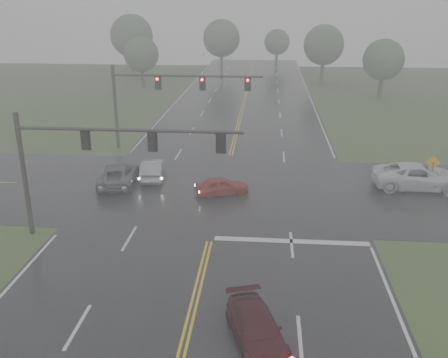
# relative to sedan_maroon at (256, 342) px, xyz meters

# --- Properties ---
(main_road) EXTENTS (18.00, 160.00, 0.02)m
(main_road) POSITION_rel_sedan_maroon_xyz_m (-2.78, 14.33, 0.00)
(main_road) COLOR black
(main_road) RESTS_ON ground
(cross_street) EXTENTS (120.00, 14.00, 0.02)m
(cross_street) POSITION_rel_sedan_maroon_xyz_m (-2.78, 16.33, 0.00)
(cross_street) COLOR black
(cross_street) RESTS_ON ground
(stop_bar) EXTENTS (8.50, 0.50, 0.01)m
(stop_bar) POSITION_rel_sedan_maroon_xyz_m (1.72, 8.73, 0.00)
(stop_bar) COLOR silver
(stop_bar) RESTS_ON ground
(sedan_maroon) EXTENTS (2.99, 4.64, 1.25)m
(sedan_maroon) POSITION_rel_sedan_maroon_xyz_m (0.00, 0.00, 0.00)
(sedan_maroon) COLOR #34090F
(sedan_maroon) RESTS_ON ground
(sedan_red) EXTENTS (3.92, 2.59, 1.24)m
(sedan_red) POSITION_rel_sedan_maroon_xyz_m (-2.72, 15.34, 0.00)
(sedan_red) COLOR maroon
(sedan_red) RESTS_ON ground
(sedan_silver) EXTENTS (2.10, 4.53, 1.44)m
(sedan_silver) POSITION_rel_sedan_maroon_xyz_m (-8.13, 18.20, 0.00)
(sedan_silver) COLOR gray
(sedan_silver) RESTS_ON ground
(car_grey) EXTENTS (2.96, 5.43, 1.44)m
(car_grey) POSITION_rel_sedan_maroon_xyz_m (-10.30, 16.79, 0.00)
(car_grey) COLOR #4F5155
(car_grey) RESTS_ON ground
(pickup_white) EXTENTS (6.25, 2.93, 1.73)m
(pickup_white) POSITION_rel_sedan_maroon_xyz_m (10.85, 17.76, 0.00)
(pickup_white) COLOR silver
(pickup_white) RESTS_ON ground
(signal_gantry_near) EXTENTS (12.15, 0.31, 7.00)m
(signal_gantry_near) POSITION_rel_sedan_maroon_xyz_m (-9.28, 8.54, 4.90)
(signal_gantry_near) COLOR black
(signal_gantry_near) RESTS_ON ground
(signal_gantry_far) EXTENTS (12.91, 0.37, 7.33)m
(signal_gantry_far) POSITION_rel_sedan_maroon_xyz_m (-9.01, 25.87, 5.14)
(signal_gantry_far) COLOR black
(signal_gantry_far) RESTS_ON ground
(sign_diamond_east) EXTENTS (0.98, 0.09, 2.36)m
(sign_diamond_east) POSITION_rel_sedan_maroon_xyz_m (11.83, 17.96, 1.59)
(sign_diamond_east) COLOR black
(sign_diamond_east) RESTS_ON ground
(tree_nw_a) EXTENTS (5.07, 5.07, 7.45)m
(tree_nw_a) POSITION_rel_sedan_maroon_xyz_m (-18.28, 57.02, 4.89)
(tree_nw_a) COLOR #352B22
(tree_nw_a) RESTS_ON ground
(tree_ne_a) EXTENTS (6.12, 6.12, 8.98)m
(tree_ne_a) POSITION_rel_sedan_maroon_xyz_m (8.57, 63.23, 5.90)
(tree_ne_a) COLOR #352B22
(tree_ne_a) RESTS_ON ground
(tree_n_mid) EXTENTS (6.33, 6.33, 9.30)m
(tree_n_mid) POSITION_rel_sedan_maroon_xyz_m (-7.91, 72.13, 6.12)
(tree_n_mid) COLOR #352B22
(tree_n_mid) RESTS_ON ground
(tree_e_near) EXTENTS (5.30, 5.30, 7.78)m
(tree_e_near) POSITION_rel_sedan_maroon_xyz_m (15.07, 51.33, 5.10)
(tree_e_near) COLOR #352B22
(tree_e_near) RESTS_ON ground
(tree_nw_b) EXTENTS (6.97, 6.97, 10.24)m
(tree_nw_b) POSITION_rel_sedan_maroon_xyz_m (-22.46, 67.82, 6.73)
(tree_nw_b) COLOR #352B22
(tree_nw_b) RESTS_ON ground
(tree_n_far) EXTENTS (4.87, 4.87, 7.15)m
(tree_n_far) POSITION_rel_sedan_maroon_xyz_m (1.79, 83.03, 4.69)
(tree_n_far) COLOR #352B22
(tree_n_far) RESTS_ON ground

